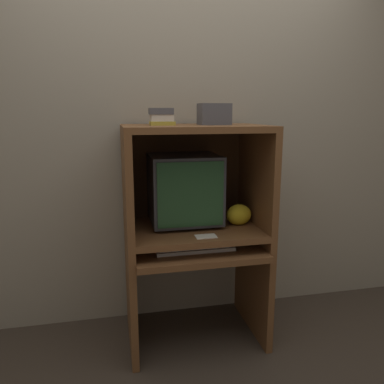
% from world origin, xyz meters
% --- Properties ---
extents(ground_plane, '(12.00, 12.00, 0.00)m').
position_xyz_m(ground_plane, '(0.00, 0.00, 0.00)').
color(ground_plane, '#3D3328').
extents(wall_back, '(6.00, 0.06, 2.60)m').
position_xyz_m(wall_back, '(0.00, 0.66, 1.30)').
color(wall_back, gray).
rests_on(wall_back, ground_plane).
extents(desk_base, '(0.84, 0.64, 0.64)m').
position_xyz_m(desk_base, '(0.00, 0.27, 0.41)').
color(desk_base, brown).
rests_on(desk_base, ground_plane).
extents(desk_monitor_shelf, '(0.84, 0.60, 0.10)m').
position_xyz_m(desk_monitor_shelf, '(0.00, 0.30, 0.72)').
color(desk_monitor_shelf, brown).
rests_on(desk_monitor_shelf, desk_base).
extents(hutch_upper, '(0.84, 0.60, 0.62)m').
position_xyz_m(hutch_upper, '(0.00, 0.33, 1.14)').
color(hutch_upper, brown).
rests_on(hutch_upper, desk_monitor_shelf).
extents(crt_monitor, '(0.43, 0.40, 0.44)m').
position_xyz_m(crt_monitor, '(-0.05, 0.38, 0.97)').
color(crt_monitor, '#333338').
rests_on(crt_monitor, desk_monitor_shelf).
extents(keyboard, '(0.46, 0.16, 0.03)m').
position_xyz_m(keyboard, '(-0.03, 0.17, 0.65)').
color(keyboard, beige).
rests_on(keyboard, desk_base).
extents(mouse, '(0.06, 0.04, 0.03)m').
position_xyz_m(mouse, '(0.28, 0.18, 0.65)').
color(mouse, '#B7B7B7').
rests_on(mouse, desk_base).
extents(snack_bag, '(0.16, 0.12, 0.13)m').
position_xyz_m(snack_bag, '(0.28, 0.28, 0.81)').
color(snack_bag, gold).
rests_on(snack_bag, desk_monitor_shelf).
extents(book_stack, '(0.14, 0.11, 0.10)m').
position_xyz_m(book_stack, '(-0.19, 0.30, 1.41)').
color(book_stack, gold).
rests_on(book_stack, hutch_upper).
extents(paper_card, '(0.12, 0.08, 0.00)m').
position_xyz_m(paper_card, '(0.02, 0.09, 0.74)').
color(paper_card, beige).
rests_on(paper_card, desk_monitor_shelf).
extents(storage_box, '(0.18, 0.15, 0.12)m').
position_xyz_m(storage_box, '(0.12, 0.31, 1.42)').
color(storage_box, '#4C4C51').
rests_on(storage_box, hutch_upper).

